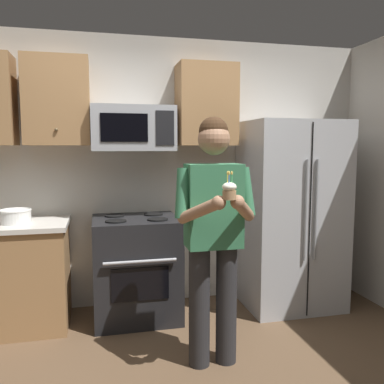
{
  "coord_description": "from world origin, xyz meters",
  "views": [
    {
      "loc": [
        -0.47,
        -2.21,
        1.56
      ],
      "look_at": [
        0.15,
        0.43,
        1.25
      ],
      "focal_mm": 37.5,
      "sensor_mm": 36.0,
      "label": 1
    }
  ],
  "objects_px": {
    "refrigerator": "(291,215)",
    "bowl_large_white": "(16,216)",
    "person": "(214,228)",
    "cupcake": "(229,190)",
    "oven_range": "(136,268)",
    "microwave": "(133,129)"
  },
  "relations": [
    {
      "from": "refrigerator",
      "to": "bowl_large_white",
      "type": "distance_m",
      "value": 2.5
    },
    {
      "from": "person",
      "to": "cupcake",
      "type": "height_order",
      "value": "person"
    },
    {
      "from": "oven_range",
      "to": "person",
      "type": "relative_size",
      "value": 0.53
    },
    {
      "from": "bowl_large_white",
      "to": "cupcake",
      "type": "bearing_deg",
      "value": -40.68
    },
    {
      "from": "microwave",
      "to": "refrigerator",
      "type": "relative_size",
      "value": 0.41
    },
    {
      "from": "oven_range",
      "to": "bowl_large_white",
      "type": "distance_m",
      "value": 1.13
    },
    {
      "from": "oven_range",
      "to": "microwave",
      "type": "height_order",
      "value": "microwave"
    },
    {
      "from": "microwave",
      "to": "bowl_large_white",
      "type": "relative_size",
      "value": 2.9
    },
    {
      "from": "oven_range",
      "to": "bowl_large_white",
      "type": "bearing_deg",
      "value": -179.12
    },
    {
      "from": "refrigerator",
      "to": "bowl_large_white",
      "type": "height_order",
      "value": "refrigerator"
    },
    {
      "from": "microwave",
      "to": "cupcake",
      "type": "bearing_deg",
      "value": -71.77
    },
    {
      "from": "microwave",
      "to": "bowl_large_white",
      "type": "xyz_separation_m",
      "value": [
        -1.0,
        -0.13,
        -0.74
      ]
    },
    {
      "from": "refrigerator",
      "to": "bowl_large_white",
      "type": "xyz_separation_m",
      "value": [
        -2.5,
        0.02,
        0.08
      ]
    },
    {
      "from": "refrigerator",
      "to": "cupcake",
      "type": "bearing_deg",
      "value": -130.37
    },
    {
      "from": "microwave",
      "to": "cupcake",
      "type": "relative_size",
      "value": 4.26
    },
    {
      "from": "person",
      "to": "cupcake",
      "type": "xyz_separation_m",
      "value": [
        -0.0,
        -0.33,
        0.3
      ]
    },
    {
      "from": "microwave",
      "to": "refrigerator",
      "type": "distance_m",
      "value": 1.72
    },
    {
      "from": "bowl_large_white",
      "to": "person",
      "type": "xyz_separation_m",
      "value": [
        1.46,
        -0.92,
        0.01
      ]
    },
    {
      "from": "oven_range",
      "to": "cupcake",
      "type": "height_order",
      "value": "cupcake"
    },
    {
      "from": "oven_range",
      "to": "microwave",
      "type": "relative_size",
      "value": 1.26
    },
    {
      "from": "oven_range",
      "to": "person",
      "type": "height_order",
      "value": "person"
    },
    {
      "from": "bowl_large_white",
      "to": "cupcake",
      "type": "distance_m",
      "value": 1.94
    }
  ]
}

